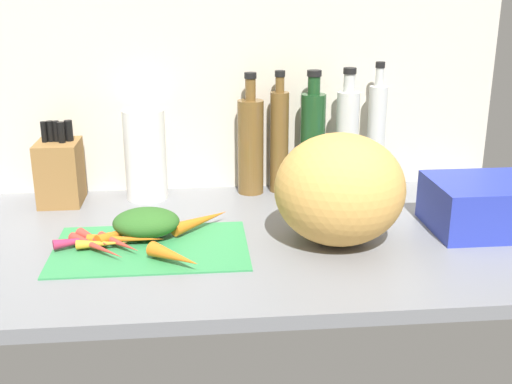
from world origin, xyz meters
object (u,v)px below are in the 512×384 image
Objects in this scene: carrot_8 at (119,243)px; bottle_0 at (251,145)px; bottle_1 at (279,140)px; dish_rack at (485,205)px; carrot_0 at (81,241)px; cutting_board at (151,247)px; bottle_3 at (347,141)px; bottle_2 at (312,140)px; carrot_7 at (121,233)px; winter_squash at (340,189)px; carrot_1 at (102,244)px; carrot_6 at (94,239)px; carrot_4 at (126,239)px; knife_block at (60,171)px; carrot_3 at (97,247)px; carrot_5 at (201,220)px; bottle_4 at (376,136)px; paper_towel_roll at (145,155)px; carrot_2 at (174,256)px.

bottle_0 reaches higher than carrot_8.
bottle_1 is 1.30× the size of dish_rack.
cutting_board is at bearing -5.69° from carrot_0.
bottle_2 is at bearing 160.86° from bottle_3.
winter_squash is at bearing -5.28° from carrot_7.
carrot_1 is 3.26cm from carrot_6.
carrot_4 is 39.27cm from knife_block.
knife_block is at bearing 111.21° from carrot_3.
bottle_2 reaches higher than carrot_0.
bottle_3 is (18.25, -4.66, 0.42)cm from bottle_1.
knife_block is (-14.22, 36.65, 7.03)cm from carrot_3.
carrot_5 is 34.56cm from winter_squash.
bottle_4 is at bearing 24.96° from carrot_0.
paper_towel_roll is (3.97, 31.58, 10.21)cm from carrot_7.
cutting_board is at bearing -148.68° from bottle_4.
carrot_0 is 70.36cm from bottle_2.
paper_towel_roll is at bearing 4.64° from knife_block.
carrot_3 is at bearing -151.33° from carrot_5.
carrot_2 is at bearing -46.36° from carrot_4.
carrot_0 is 0.35× the size of bottle_2.
carrot_4 is at bearing -58.43° from knife_block.
carrot_3 is at bearing -138.09° from bottle_1.
carrot_5 reaches higher than carrot_3.
carrot_7 is at bearing 146.19° from cutting_board.
bottle_4 is at bearing 119.06° from dish_rack.
knife_block is (-15.14, 34.94, 7.03)cm from carrot_1.
bottle_1 is (41.29, 34.29, 12.88)cm from carrot_7.
cutting_board is 6.05cm from carrot_4.
carrot_2 is 58.37cm from bottle_1.
dish_rack reaches higher than carrot_5.
bottle_4 is at bearing 2.03° from knife_block.
bottle_3 is at bearing -14.33° from bottle_1.
carrot_8 is 0.54× the size of paper_towel_roll.
carrot_8 is 0.59× the size of knife_block.
cutting_board is at bearing 10.67° from carrot_3.
carrot_2 is 0.60× the size of knife_block.
bottle_0 is (38.94, 36.33, 11.97)cm from carrot_6.
winter_squash is (49.79, 0.70, 10.89)cm from carrot_8.
bottle_2 reaches higher than knife_block.
dish_rack is (105.90, -29.84, -2.86)cm from knife_block.
dish_rack is (68.44, -5.90, 3.62)cm from carrot_5.
cutting_board is 15.76cm from carrot_0.
bottle_2 reaches higher than cutting_board.
paper_towel_roll is at bearing 94.84° from cutting_board.
carrot_5 is at bearing -32.59° from knife_block.
paper_towel_roll reaches higher than carrot_1.
carrot_8 is (-6.91, -0.59, 1.49)cm from cutting_board.
bottle_2 is at bearing -179.78° from bottle_4.
carrot_1 is 0.33× the size of bottle_0.
carrot_4 is at bearing 21.56° from carrot_1.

